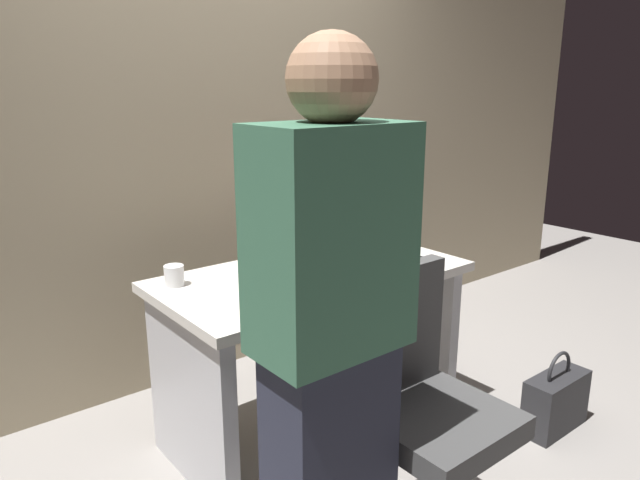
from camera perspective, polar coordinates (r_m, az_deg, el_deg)
ground_plane at (r=2.82m, az=-0.67°, el=-17.62°), size 9.00×9.00×0.00m
wall_back at (r=3.09m, az=-10.86°, el=14.36°), size 6.40×0.10×3.00m
desk at (r=2.58m, az=-0.70°, el=-8.13°), size 1.31×0.69×0.74m
office_chair at (r=2.07m, az=9.94°, el=-17.11°), size 0.52×0.52×0.94m
person_at_desk at (r=1.57m, az=1.03°, el=-10.66°), size 0.40×0.24×1.64m
monitor at (r=2.56m, az=-1.65°, el=3.28°), size 0.54×0.16×0.46m
keyboard at (r=2.38m, az=0.37°, el=-3.75°), size 0.44×0.15×0.02m
mouse at (r=2.57m, az=4.99°, el=-2.24°), size 0.06×0.10×0.03m
cup_near_keyboard at (r=2.14m, az=-6.18°, el=-5.10°), size 0.07×0.07×0.09m
cup_by_monitor at (r=2.39m, az=-14.00°, el=-3.38°), size 0.08×0.08×0.08m
book_stack at (r=2.83m, az=3.60°, el=-0.05°), size 0.22×0.18×0.09m
cell_phone at (r=2.69m, az=10.33°, el=-1.95°), size 0.10×0.16×0.01m
handbag at (r=2.93m, az=21.93°, el=-14.33°), size 0.34×0.14×0.38m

